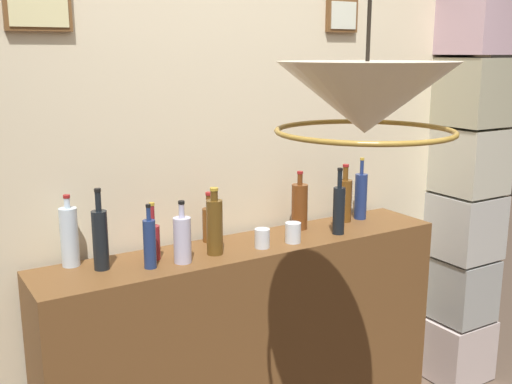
% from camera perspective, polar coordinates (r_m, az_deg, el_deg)
% --- Properties ---
extents(panelled_rear_partition, '(3.62, 0.15, 2.77)m').
position_cam_1_polar(panelled_rear_partition, '(2.88, -3.19, 2.70)').
color(panelled_rear_partition, beige).
rests_on(panelled_rear_partition, ground).
extents(stone_pillar, '(0.37, 0.39, 2.70)m').
position_cam_1_polar(stone_pillar, '(3.71, 19.03, 3.17)').
color(stone_pillar, beige).
rests_on(stone_pillar, ground).
extents(bar_shelf_unit, '(1.92, 0.36, 1.12)m').
position_cam_1_polar(bar_shelf_unit, '(2.96, -0.52, -15.26)').
color(bar_shelf_unit, brown).
rests_on(bar_shelf_unit, ground).
extents(liquor_bottle_brandy, '(0.08, 0.08, 0.28)m').
position_cam_1_polar(liquor_bottle_brandy, '(2.96, 4.08, -1.30)').
color(liquor_bottle_brandy, brown).
rests_on(liquor_bottle_brandy, bar_shelf_unit).
extents(liquor_bottle_rum, '(0.07, 0.07, 0.29)m').
position_cam_1_polar(liquor_bottle_rum, '(2.55, -17.01, -3.97)').
color(liquor_bottle_rum, silver).
rests_on(liquor_bottle_rum, bar_shelf_unit).
extents(liquor_bottle_bourbon, '(0.05, 0.05, 0.26)m').
position_cam_1_polar(liquor_bottle_bourbon, '(2.46, -9.89, -4.70)').
color(liquor_bottle_bourbon, navy).
rests_on(liquor_bottle_bourbon, bar_shelf_unit).
extents(liquor_bottle_whiskey, '(0.06, 0.06, 0.33)m').
position_cam_1_polar(liquor_bottle_whiskey, '(2.47, -14.32, -4.19)').
color(liquor_bottle_whiskey, black).
rests_on(liquor_bottle_whiskey, bar_shelf_unit).
extents(liquor_bottle_rye, '(0.06, 0.06, 0.32)m').
position_cam_1_polar(liquor_bottle_rye, '(2.89, 7.73, -1.57)').
color(liquor_bottle_rye, black).
rests_on(liquor_bottle_rye, bar_shelf_unit).
extents(liquor_bottle_amaro, '(0.06, 0.06, 0.32)m').
position_cam_1_polar(liquor_bottle_amaro, '(3.17, 9.75, -0.33)').
color(liquor_bottle_amaro, navy).
rests_on(liquor_bottle_amaro, bar_shelf_unit).
extents(liquor_bottle_tequila, '(0.07, 0.07, 0.23)m').
position_cam_1_polar(liquor_bottle_tequila, '(2.77, -4.35, -2.86)').
color(liquor_bottle_tequila, brown).
rests_on(liquor_bottle_tequila, bar_shelf_unit).
extents(liquor_bottle_vodka, '(0.06, 0.06, 0.24)m').
position_cam_1_polar(liquor_bottle_vodka, '(2.56, -9.57, -4.47)').
color(liquor_bottle_vodka, maroon).
rests_on(liquor_bottle_vodka, bar_shelf_unit).
extents(liquor_bottle_vermouth, '(0.07, 0.07, 0.29)m').
position_cam_1_polar(liquor_bottle_vermouth, '(3.11, 8.27, -0.67)').
color(liquor_bottle_vermouth, brown).
rests_on(liquor_bottle_vermouth, bar_shelf_unit).
extents(liquor_bottle_mezcal, '(0.07, 0.07, 0.29)m').
position_cam_1_polar(liquor_bottle_mezcal, '(2.58, -3.88, -3.17)').
color(liquor_bottle_mezcal, '#593D15').
rests_on(liquor_bottle_mezcal, bar_shelf_unit).
extents(liquor_bottle_scotch, '(0.07, 0.07, 0.26)m').
position_cam_1_polar(liquor_bottle_scotch, '(2.50, -6.89, -4.37)').
color(liquor_bottle_scotch, silver).
rests_on(liquor_bottle_scotch, bar_shelf_unit).
extents(glass_tumbler_rocks, '(0.07, 0.07, 0.09)m').
position_cam_1_polar(glass_tumbler_rocks, '(2.69, 0.58, -4.33)').
color(glass_tumbler_rocks, silver).
rests_on(glass_tumbler_rocks, bar_shelf_unit).
extents(glass_tumbler_highball, '(0.07, 0.07, 0.09)m').
position_cam_1_polar(glass_tumbler_highball, '(2.76, 3.47, -3.80)').
color(glass_tumbler_highball, silver).
rests_on(glass_tumbler_highball, bar_shelf_unit).
extents(pendant_lamp, '(0.54, 0.54, 0.50)m').
position_cam_1_polar(pendant_lamp, '(1.86, 10.21, 8.43)').
color(pendant_lamp, '#EFE5C6').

